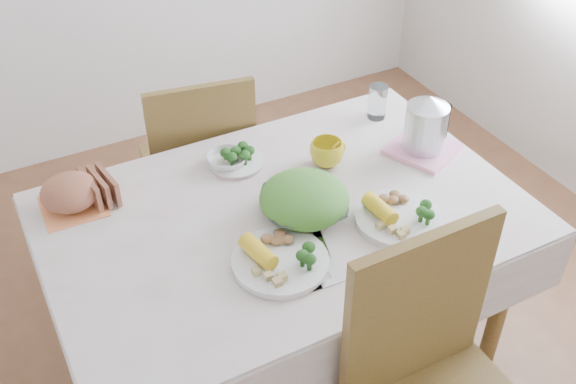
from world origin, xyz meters
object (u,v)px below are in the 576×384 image
salad_bowl (304,207)px  electric_kettle (426,122)px  chair_far (198,166)px  dinner_plate_right (399,219)px  yellow_mug (327,153)px  dinner_plate_left (280,262)px  dining_table (286,296)px

salad_bowl → electric_kettle: (0.54, 0.11, 0.09)m
chair_far → dinner_plate_right: size_ratio=3.42×
salad_bowl → yellow_mug: (0.20, 0.20, 0.01)m
dinner_plate_right → electric_kettle: size_ratio=1.34×
dinner_plate_left → electric_kettle: electric_kettle is taller
dinner_plate_left → salad_bowl: bearing=44.1°
chair_far → electric_kettle: size_ratio=4.58×
dining_table → yellow_mug: yellow_mug is taller
yellow_mug → dinner_plate_right: bearing=-83.4°
dinner_plate_left → yellow_mug: size_ratio=2.44×
salad_bowl → electric_kettle: electric_kettle is taller
salad_bowl → electric_kettle: bearing=11.7°
salad_bowl → dinner_plate_right: bearing=-34.3°
dining_table → dinner_plate_left: (-0.13, -0.21, 0.40)m
dinner_plate_left → electric_kettle: bearing=21.2°
dining_table → dinner_plate_left: dinner_plate_left is taller
chair_far → dinner_plate_right: (0.31, -0.96, 0.31)m
dinner_plate_left → electric_kettle: (0.72, 0.28, 0.11)m
dinner_plate_right → electric_kettle: electric_kettle is taller
dining_table → electric_kettle: 0.78m
dinner_plate_right → yellow_mug: (-0.04, 0.37, 0.03)m
salad_bowl → dinner_plate_right: salad_bowl is taller
dining_table → yellow_mug: size_ratio=12.01×
yellow_mug → salad_bowl: bearing=-134.6°
chair_far → yellow_mug: chair_far is taller
dining_table → electric_kettle: (0.59, 0.07, 0.51)m
dining_table → dinner_plate_left: size_ratio=4.92×
chair_far → dinner_plate_right: chair_far is taller
dining_table → chair_far: size_ratio=1.47×
dinner_plate_left → yellow_mug: yellow_mug is taller
electric_kettle → dinner_plate_right: bearing=-131.7°
salad_bowl → dining_table: bearing=137.7°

